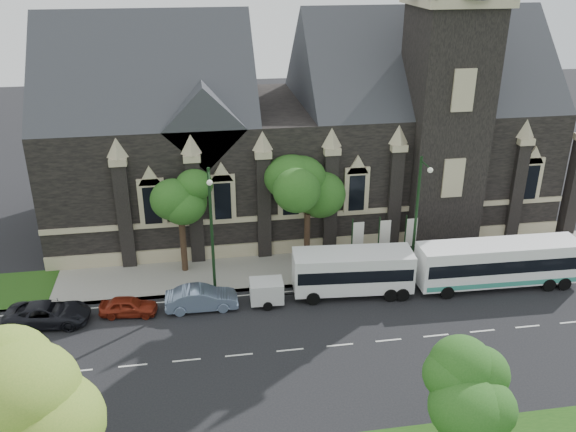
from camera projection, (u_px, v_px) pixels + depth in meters
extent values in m
plane|color=black|center=(290.00, 350.00, 35.28)|extent=(160.00, 160.00, 0.00)
cube|color=gray|center=(269.00, 271.00, 43.82)|extent=(80.00, 5.00, 0.15)
cube|color=black|center=(299.00, 160.00, 51.41)|extent=(40.00, 15.00, 10.00)
cube|color=#2C2E34|center=(151.00, 108.00, 47.63)|extent=(16.00, 15.00, 15.00)
cube|color=#2C2E34|center=(416.00, 98.00, 50.84)|extent=(20.00, 15.00, 15.00)
cube|color=#2C2E34|center=(203.00, 120.00, 44.16)|extent=(6.00, 6.00, 6.00)
cube|color=black|center=(443.00, 128.00, 45.84)|extent=(5.50, 5.50, 18.00)
cube|color=tan|center=(456.00, 0.00, 42.09)|extent=(6.20, 6.20, 0.60)
cube|color=tan|center=(317.00, 214.00, 45.35)|extent=(40.00, 0.22, 0.40)
cube|color=tan|center=(316.00, 245.00, 46.41)|extent=(40.00, 0.25, 1.20)
cube|color=black|center=(291.00, 197.00, 44.28)|extent=(1.20, 0.12, 2.80)
sphere|color=olive|center=(18.00, 389.00, 22.88)|extent=(4.16, 4.16, 4.16)
sphere|color=olive|center=(40.00, 358.00, 23.38)|extent=(3.12, 3.12, 3.12)
sphere|color=#22551A|center=(464.00, 384.00, 25.77)|extent=(3.20, 3.20, 3.20)
sphere|color=#22551A|center=(473.00, 363.00, 26.15)|extent=(2.40, 2.40, 2.40)
cylinder|color=black|center=(307.00, 238.00, 44.38)|extent=(0.44, 0.44, 3.96)
sphere|color=#22551A|center=(308.00, 192.00, 42.89)|extent=(3.84, 3.84, 3.84)
sphere|color=#22551A|center=(316.00, 179.00, 43.35)|extent=(2.88, 2.88, 2.88)
cylinder|color=black|center=(184.00, 247.00, 43.07)|extent=(0.44, 0.44, 3.96)
sphere|color=#22551A|center=(180.00, 201.00, 41.61)|extent=(3.68, 3.68, 3.68)
sphere|color=#22551A|center=(189.00, 187.00, 42.05)|extent=(2.76, 2.76, 2.76)
cylinder|color=black|center=(416.00, 219.00, 41.49)|extent=(0.20, 0.20, 9.00)
cylinder|color=black|center=(426.00, 165.00, 39.06)|extent=(0.10, 1.60, 0.10)
sphere|color=silver|center=(430.00, 170.00, 38.38)|extent=(0.36, 0.36, 0.36)
cylinder|color=black|center=(212.00, 233.00, 39.45)|extent=(0.20, 0.20, 9.00)
cylinder|color=black|center=(209.00, 177.00, 37.02)|extent=(0.10, 1.60, 0.10)
sphere|color=silver|center=(210.00, 183.00, 36.34)|extent=(0.36, 0.36, 0.36)
cylinder|color=black|center=(352.00, 244.00, 43.46)|extent=(0.10, 0.10, 4.00)
cube|color=white|center=(358.00, 236.00, 43.28)|extent=(0.80, 0.04, 2.20)
cylinder|color=black|center=(378.00, 242.00, 43.75)|extent=(0.10, 0.10, 4.00)
cube|color=white|center=(385.00, 234.00, 43.57)|extent=(0.80, 0.04, 2.20)
cylinder|color=black|center=(405.00, 240.00, 44.04)|extent=(0.10, 0.10, 4.00)
cube|color=white|center=(411.00, 232.00, 43.86)|extent=(0.80, 0.04, 2.20)
cube|color=white|center=(498.00, 262.00, 41.28)|extent=(11.25, 2.59, 2.82)
cube|color=black|center=(498.00, 260.00, 41.21)|extent=(10.80, 2.62, 0.91)
cube|color=teal|center=(496.00, 276.00, 41.73)|extent=(10.80, 2.61, 0.35)
cylinder|color=black|center=(447.00, 293.00, 40.31)|extent=(0.91, 0.30, 0.90)
cylinder|color=black|center=(435.00, 275.00, 42.42)|extent=(0.91, 0.30, 0.90)
cylinder|color=black|center=(549.00, 285.00, 41.22)|extent=(0.91, 0.30, 0.90)
cylinder|color=black|center=(532.00, 269.00, 43.33)|extent=(0.91, 0.30, 0.90)
cylinder|color=black|center=(564.00, 284.00, 41.36)|extent=(0.91, 0.30, 0.90)
cylinder|color=black|center=(546.00, 268.00, 43.47)|extent=(0.91, 0.30, 0.90)
cube|color=white|center=(353.00, 270.00, 40.43)|extent=(8.15, 3.12, 2.63)
cube|color=black|center=(353.00, 268.00, 40.37)|extent=(7.84, 3.14, 0.86)
cylinder|color=black|center=(313.00, 299.00, 39.61)|extent=(0.92, 0.35, 0.90)
cylinder|color=black|center=(309.00, 280.00, 41.90)|extent=(0.92, 0.35, 0.90)
cylinder|color=black|center=(391.00, 295.00, 40.00)|extent=(0.92, 0.35, 0.90)
cylinder|color=black|center=(382.00, 276.00, 42.29)|extent=(0.92, 0.35, 0.90)
cylinder|color=black|center=(402.00, 295.00, 40.06)|extent=(0.92, 0.35, 0.90)
cylinder|color=black|center=(393.00, 276.00, 42.35)|extent=(0.92, 0.35, 0.90)
cube|color=silver|center=(267.00, 291.00, 39.52)|extent=(2.22, 1.70, 1.40)
cylinder|color=black|center=(268.00, 306.00, 39.06)|extent=(0.61, 0.24, 0.60)
cylinder|color=black|center=(266.00, 293.00, 40.53)|extent=(0.61, 0.24, 0.60)
cylinder|color=black|center=(288.00, 294.00, 39.83)|extent=(1.30, 0.13, 0.08)
imported|color=#7488A8|center=(202.00, 298.00, 39.05)|extent=(4.69, 1.66, 1.54)
imported|color=maroon|center=(128.00, 306.00, 38.47)|extent=(3.77, 1.87, 1.23)
imported|color=black|center=(48.00, 314.00, 37.52)|extent=(5.28, 2.73, 1.42)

